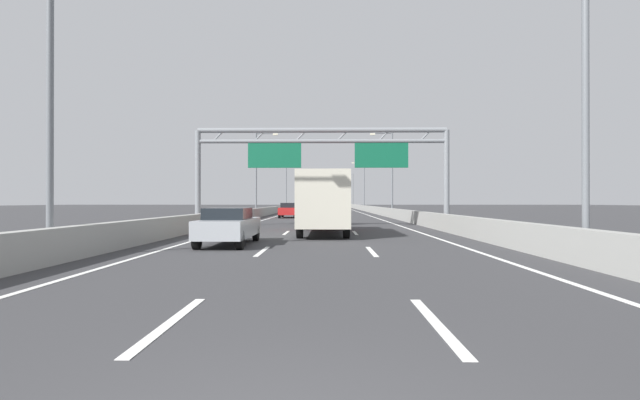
% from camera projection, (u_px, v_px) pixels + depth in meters
% --- Properties ---
extents(ground_plane, '(260.00, 260.00, 0.00)m').
position_uv_depth(ground_plane, '(325.00, 209.00, 102.77)').
color(ground_plane, '#38383A').
extents(lane_dash_left_0, '(0.16, 3.00, 0.01)m').
position_uv_depth(lane_dash_left_0, '(170.00, 322.00, 6.31)').
color(lane_dash_left_0, white).
rests_on(lane_dash_left_0, ground_plane).
extents(lane_dash_left_1, '(0.16, 3.00, 0.01)m').
position_uv_depth(lane_dash_left_1, '(262.00, 251.00, 15.31)').
color(lane_dash_left_1, white).
rests_on(lane_dash_left_1, ground_plane).
extents(lane_dash_left_2, '(0.16, 3.00, 0.01)m').
position_uv_depth(lane_dash_left_2, '(286.00, 233.00, 24.31)').
color(lane_dash_left_2, white).
rests_on(lane_dash_left_2, ground_plane).
extents(lane_dash_left_3, '(0.16, 3.00, 0.01)m').
position_uv_depth(lane_dash_left_3, '(297.00, 224.00, 33.31)').
color(lane_dash_left_3, white).
rests_on(lane_dash_left_3, ground_plane).
extents(lane_dash_left_4, '(0.16, 3.00, 0.01)m').
position_uv_depth(lane_dash_left_4, '(303.00, 219.00, 42.31)').
color(lane_dash_left_4, white).
rests_on(lane_dash_left_4, ground_plane).
extents(lane_dash_left_5, '(0.16, 3.00, 0.01)m').
position_uv_depth(lane_dash_left_5, '(308.00, 216.00, 51.30)').
color(lane_dash_left_5, white).
rests_on(lane_dash_left_5, ground_plane).
extents(lane_dash_left_6, '(0.16, 3.00, 0.01)m').
position_uv_depth(lane_dash_left_6, '(310.00, 214.00, 60.30)').
color(lane_dash_left_6, white).
rests_on(lane_dash_left_6, ground_plane).
extents(lane_dash_left_7, '(0.16, 3.00, 0.01)m').
position_uv_depth(lane_dash_left_7, '(313.00, 212.00, 69.30)').
color(lane_dash_left_7, white).
rests_on(lane_dash_left_7, ground_plane).
extents(lane_dash_left_8, '(0.16, 3.00, 0.01)m').
position_uv_depth(lane_dash_left_8, '(314.00, 211.00, 78.30)').
color(lane_dash_left_8, white).
rests_on(lane_dash_left_8, ground_plane).
extents(lane_dash_left_9, '(0.16, 3.00, 0.01)m').
position_uv_depth(lane_dash_left_9, '(316.00, 210.00, 87.30)').
color(lane_dash_left_9, white).
rests_on(lane_dash_left_9, ground_plane).
extents(lane_dash_left_10, '(0.16, 3.00, 0.01)m').
position_uv_depth(lane_dash_left_10, '(317.00, 209.00, 96.30)').
color(lane_dash_left_10, white).
rests_on(lane_dash_left_10, ground_plane).
extents(lane_dash_left_11, '(0.16, 3.00, 0.01)m').
position_uv_depth(lane_dash_left_11, '(317.00, 209.00, 105.30)').
color(lane_dash_left_11, white).
rests_on(lane_dash_left_11, ground_plane).
extents(lane_dash_left_12, '(0.16, 3.00, 0.01)m').
position_uv_depth(lane_dash_left_12, '(318.00, 208.00, 114.30)').
color(lane_dash_left_12, white).
rests_on(lane_dash_left_12, ground_plane).
extents(lane_dash_left_13, '(0.16, 3.00, 0.01)m').
position_uv_depth(lane_dash_left_13, '(319.00, 208.00, 123.30)').
color(lane_dash_left_13, white).
rests_on(lane_dash_left_13, ground_plane).
extents(lane_dash_left_14, '(0.16, 3.00, 0.01)m').
position_uv_depth(lane_dash_left_14, '(319.00, 207.00, 132.30)').
color(lane_dash_left_14, white).
rests_on(lane_dash_left_14, ground_plane).
extents(lane_dash_left_15, '(0.16, 3.00, 0.01)m').
position_uv_depth(lane_dash_left_15, '(320.00, 207.00, 141.29)').
color(lane_dash_left_15, white).
rests_on(lane_dash_left_15, ground_plane).
extents(lane_dash_left_16, '(0.16, 3.00, 0.01)m').
position_uv_depth(lane_dash_left_16, '(320.00, 206.00, 150.29)').
color(lane_dash_left_16, white).
rests_on(lane_dash_left_16, ground_plane).
extents(lane_dash_left_17, '(0.16, 3.00, 0.01)m').
position_uv_depth(lane_dash_left_17, '(321.00, 206.00, 159.29)').
color(lane_dash_left_17, white).
rests_on(lane_dash_left_17, ground_plane).
extents(lane_dash_right_0, '(0.16, 3.00, 0.01)m').
position_uv_depth(lane_dash_right_0, '(436.00, 323.00, 6.26)').
color(lane_dash_right_0, white).
rests_on(lane_dash_right_0, ground_plane).
extents(lane_dash_right_1, '(0.16, 3.00, 0.01)m').
position_uv_depth(lane_dash_right_1, '(372.00, 251.00, 15.26)').
color(lane_dash_right_1, white).
rests_on(lane_dash_right_1, ground_plane).
extents(lane_dash_right_2, '(0.16, 3.00, 0.01)m').
position_uv_depth(lane_dash_right_2, '(355.00, 233.00, 24.25)').
color(lane_dash_right_2, white).
rests_on(lane_dash_right_2, ground_plane).
extents(lane_dash_right_3, '(0.16, 3.00, 0.01)m').
position_uv_depth(lane_dash_right_3, '(347.00, 224.00, 33.25)').
color(lane_dash_right_3, white).
rests_on(lane_dash_right_3, ground_plane).
extents(lane_dash_right_4, '(0.16, 3.00, 0.01)m').
position_uv_depth(lane_dash_right_4, '(343.00, 219.00, 42.25)').
color(lane_dash_right_4, white).
rests_on(lane_dash_right_4, ground_plane).
extents(lane_dash_right_5, '(0.16, 3.00, 0.01)m').
position_uv_depth(lane_dash_right_5, '(340.00, 216.00, 51.25)').
color(lane_dash_right_5, white).
rests_on(lane_dash_right_5, ground_plane).
extents(lane_dash_right_6, '(0.16, 3.00, 0.01)m').
position_uv_depth(lane_dash_right_6, '(338.00, 214.00, 60.25)').
color(lane_dash_right_6, white).
rests_on(lane_dash_right_6, ground_plane).
extents(lane_dash_right_7, '(0.16, 3.00, 0.01)m').
position_uv_depth(lane_dash_right_7, '(337.00, 212.00, 69.25)').
color(lane_dash_right_7, white).
rests_on(lane_dash_right_7, ground_plane).
extents(lane_dash_right_8, '(0.16, 3.00, 0.01)m').
position_uv_depth(lane_dash_right_8, '(336.00, 211.00, 78.25)').
color(lane_dash_right_8, white).
rests_on(lane_dash_right_8, ground_plane).
extents(lane_dash_right_9, '(0.16, 3.00, 0.01)m').
position_uv_depth(lane_dash_right_9, '(335.00, 210.00, 87.25)').
color(lane_dash_right_9, white).
rests_on(lane_dash_right_9, ground_plane).
extents(lane_dash_right_10, '(0.16, 3.00, 0.01)m').
position_uv_depth(lane_dash_right_10, '(334.00, 209.00, 96.25)').
color(lane_dash_right_10, white).
rests_on(lane_dash_right_10, ground_plane).
extents(lane_dash_right_11, '(0.16, 3.00, 0.01)m').
position_uv_depth(lane_dash_right_11, '(333.00, 209.00, 105.25)').
color(lane_dash_right_11, white).
rests_on(lane_dash_right_11, ground_plane).
extents(lane_dash_right_12, '(0.16, 3.00, 0.01)m').
position_uv_depth(lane_dash_right_12, '(333.00, 208.00, 114.24)').
color(lane_dash_right_12, white).
rests_on(lane_dash_right_12, ground_plane).
extents(lane_dash_right_13, '(0.16, 3.00, 0.01)m').
position_uv_depth(lane_dash_right_13, '(332.00, 208.00, 123.24)').
color(lane_dash_right_13, white).
rests_on(lane_dash_right_13, ground_plane).
extents(lane_dash_right_14, '(0.16, 3.00, 0.01)m').
position_uv_depth(lane_dash_right_14, '(332.00, 207.00, 132.24)').
color(lane_dash_right_14, white).
rests_on(lane_dash_right_14, ground_plane).
extents(lane_dash_right_15, '(0.16, 3.00, 0.01)m').
position_uv_depth(lane_dash_right_15, '(332.00, 207.00, 141.24)').
color(lane_dash_right_15, white).
rests_on(lane_dash_right_15, ground_plane).
extents(lane_dash_right_16, '(0.16, 3.00, 0.01)m').
position_uv_depth(lane_dash_right_16, '(331.00, 206.00, 150.24)').
color(lane_dash_right_16, white).
rests_on(lane_dash_right_16, ground_plane).
extents(lane_dash_right_17, '(0.16, 3.00, 0.01)m').
position_uv_depth(lane_dash_right_17, '(331.00, 206.00, 159.24)').
color(lane_dash_right_17, white).
rests_on(lane_dash_right_17, ground_plane).
extents(edge_line_left, '(0.16, 176.00, 0.01)m').
position_uv_depth(edge_line_left, '(298.00, 210.00, 90.85)').
color(edge_line_left, white).
rests_on(edge_line_left, ground_plane).
extents(edge_line_right, '(0.16, 176.00, 0.01)m').
position_uv_depth(edge_line_right, '(352.00, 210.00, 90.70)').
color(edge_line_right, white).
rests_on(edge_line_right, ground_plane).
extents(barrier_left, '(0.45, 220.00, 0.95)m').
position_uv_depth(barrier_left, '(297.00, 206.00, 112.87)').
color(barrier_left, '#9E9E99').
rests_on(barrier_left, ground_plane).
extents(barrier_right, '(0.45, 220.00, 0.95)m').
position_uv_depth(barrier_right, '(354.00, 206.00, 112.67)').
color(barrier_right, '#9E9E99').
rests_on(barrier_right, ground_plane).
extents(sign_gantry, '(16.24, 0.36, 6.36)m').
position_uv_depth(sign_gantry, '(323.00, 152.00, 29.66)').
color(sign_gantry, gray).
rests_on(sign_gantry, ground_plane).
extents(streetlamp_left_near, '(2.58, 0.28, 9.50)m').
position_uv_depth(streetlamp_left_near, '(58.00, 72.00, 13.46)').
color(streetlamp_left_near, slate).
rests_on(streetlamp_left_near, ground_plane).
extents(streetlamp_right_near, '(2.58, 0.28, 9.50)m').
position_uv_depth(streetlamp_right_near, '(577.00, 70.00, 13.24)').
color(streetlamp_right_near, slate).
rests_on(streetlamp_right_near, ground_plane).
extents(streetlamp_left_mid, '(2.58, 0.28, 9.50)m').
position_uv_depth(streetlamp_left_mid, '(258.00, 168.00, 52.64)').
color(streetlamp_left_mid, slate).
rests_on(streetlamp_left_mid, ground_plane).
extents(streetlamp_right_mid, '(2.58, 0.28, 9.50)m').
position_uv_depth(streetlamp_right_mid, '(390.00, 168.00, 52.43)').
color(streetlamp_right_mid, slate).
rests_on(streetlamp_right_mid, ground_plane).
extents(streetlamp_left_far, '(2.58, 0.28, 9.50)m').
position_uv_depth(streetlamp_left_far, '(287.00, 182.00, 91.83)').
color(streetlamp_left_far, slate).
rests_on(streetlamp_left_far, ground_plane).
extents(streetlamp_right_far, '(2.58, 0.28, 9.50)m').
position_uv_depth(streetlamp_right_far, '(363.00, 182.00, 91.61)').
color(streetlamp_right_far, slate).
rests_on(streetlamp_right_far, ground_plane).
extents(streetlamp_left_distant, '(2.58, 0.28, 9.50)m').
position_uv_depth(streetlamp_left_distant, '(299.00, 188.00, 131.01)').
color(streetlamp_left_distant, slate).
rests_on(streetlamp_left_distant, ground_plane).
extents(streetlamp_right_distant, '(2.58, 0.28, 9.50)m').
position_uv_depth(streetlamp_right_distant, '(352.00, 188.00, 130.79)').
color(streetlamp_right_distant, slate).
rests_on(streetlamp_right_distant, ground_plane).
extents(black_car, '(1.85, 4.29, 1.49)m').
position_uv_depth(black_car, '(321.00, 214.00, 32.93)').
color(black_car, black).
rests_on(black_car, ground_plane).
extents(red_car, '(1.74, 4.33, 1.51)m').
position_uv_depth(red_car, '(289.00, 210.00, 47.13)').
color(red_car, red).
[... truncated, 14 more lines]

